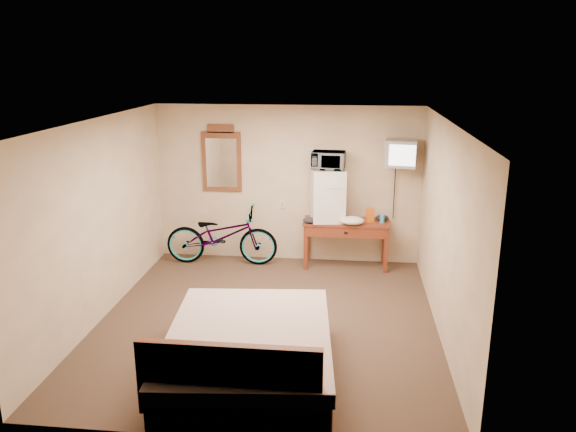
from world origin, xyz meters
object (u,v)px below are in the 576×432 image
object	(u,v)px
bed	(248,355)
mini_fridge	(328,195)
desk	(346,229)
bicycle	(222,236)
crt_television	(401,153)
wall_mirror	(222,159)
microwave	(328,160)
blue_cup	(382,219)

from	to	relation	value
bed	mini_fridge	bearing A→B (deg)	79.18
desk	bicycle	world-z (taller)	bicycle
bicycle	desk	bearing A→B (deg)	-90.56
mini_fridge	crt_television	distance (m)	1.27
desk	wall_mirror	bearing A→B (deg)	172.26
microwave	bed	distance (m)	3.74
microwave	blue_cup	xyz separation A→B (m)	(0.84, -0.04, -0.89)
crt_television	desk	bearing A→B (deg)	-178.44
bed	bicycle	bearing A→B (deg)	107.09
crt_television	wall_mirror	world-z (taller)	wall_mirror
blue_cup	crt_television	world-z (taller)	crt_television
mini_fridge	bicycle	size ratio (longest dim) A/B	0.46
desk	blue_cup	xyz separation A→B (m)	(0.55, -0.01, 0.18)
microwave	bed	world-z (taller)	microwave
microwave	wall_mirror	distance (m)	1.72
desk	bed	size ratio (longest dim) A/B	0.58
wall_mirror	bicycle	size ratio (longest dim) A/B	0.60
microwave	blue_cup	bearing A→B (deg)	1.75
mini_fridge	bed	xyz separation A→B (m)	(-0.65, -3.40, -0.86)
blue_cup	wall_mirror	size ratio (longest dim) A/B	0.12
wall_mirror	bed	bearing A→B (deg)	-73.83
crt_television	bicycle	world-z (taller)	crt_television
blue_cup	bicycle	xyz separation A→B (m)	(-2.51, -0.05, -0.34)
microwave	bicycle	world-z (taller)	microwave
desk	bicycle	xyz separation A→B (m)	(-1.97, -0.05, -0.16)
blue_cup	desk	bearing A→B (deg)	179.46
desk	bicycle	distance (m)	1.97
desk	blue_cup	bearing A→B (deg)	-0.54
mini_fridge	microwave	bearing A→B (deg)	56.29
mini_fridge	crt_television	bearing A→B (deg)	-0.75
crt_television	wall_mirror	xyz separation A→B (m)	(-2.78, 0.25, -0.19)
microwave	crt_television	size ratio (longest dim) A/B	0.82
wall_mirror	bed	xyz separation A→B (m)	(1.06, -3.64, -1.35)
desk	mini_fridge	xyz separation A→B (m)	(-0.30, 0.04, 0.53)
crt_television	bed	world-z (taller)	crt_television
bicycle	bed	world-z (taller)	bicycle
bed	blue_cup	bearing A→B (deg)	66.04
desk	microwave	size ratio (longest dim) A/B	2.70
desk	crt_television	xyz separation A→B (m)	(0.78, 0.02, 1.20)
mini_fridge	crt_television	size ratio (longest dim) A/B	1.35
desk	wall_mirror	world-z (taller)	wall_mirror
desk	mini_fridge	world-z (taller)	mini_fridge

